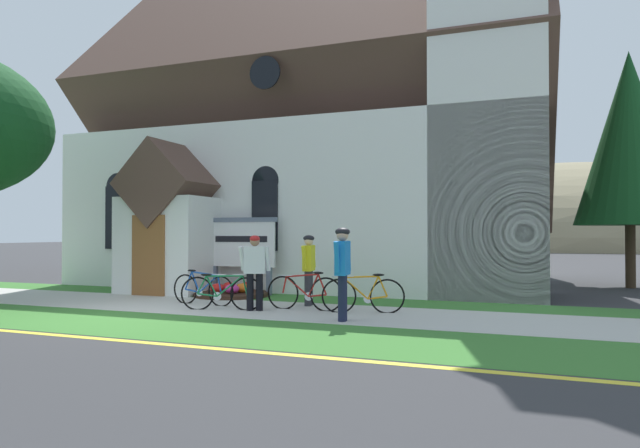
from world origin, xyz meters
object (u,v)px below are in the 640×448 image
object	(u,v)px
bicycle_white	(305,292)
cyclist_in_orange_jersey	(255,267)
roadside_conifer	(629,138)
cyclist_in_blue_jersey	(309,265)
bicycle_yellow	(222,292)
church_sign	(242,244)
bicycle_silver	(202,289)
cyclist_in_yellow_jersey	(343,266)
bicycle_orange	(363,295)

from	to	relation	value
bicycle_white	cyclist_in_orange_jersey	xyz separation A→B (m)	(-0.93, -0.48, 0.54)
roadside_conifer	cyclist_in_orange_jersey	bearing A→B (deg)	-135.16
bicycle_white	cyclist_in_blue_jersey	bearing A→B (deg)	104.40
bicycle_white	bicycle_yellow	bearing A→B (deg)	-160.15
church_sign	bicycle_white	bearing A→B (deg)	-39.50
church_sign	roadside_conifer	xyz separation A→B (m)	(10.04, 5.47, 3.13)
bicycle_yellow	bicycle_silver	xyz separation A→B (m)	(-0.84, 0.59, -0.01)
church_sign	cyclist_in_yellow_jersey	bearing A→B (deg)	-40.57
cyclist_in_yellow_jersey	cyclist_in_blue_jersey	bearing A→B (deg)	127.60
church_sign	cyclist_in_orange_jersey	distance (m)	3.29
bicycle_yellow	cyclist_in_blue_jersey	distance (m)	2.02
church_sign	cyclist_in_orange_jersey	world-z (taller)	church_sign
bicycle_orange	bicycle_white	bearing A→B (deg)	-177.79
cyclist_in_yellow_jersey	roadside_conifer	bearing A→B (deg)	55.43
bicycle_yellow	bicycle_white	xyz separation A→B (m)	(1.65, 0.60, 0.00)
cyclist_in_orange_jersey	bicycle_silver	bearing A→B (deg)	163.47
cyclist_in_orange_jersey	bicycle_yellow	bearing A→B (deg)	-170.48
roadside_conifer	bicycle_yellow	bearing A→B (deg)	-137.14
cyclist_in_orange_jersey	cyclist_in_blue_jersey	distance (m)	1.38
bicycle_white	cyclist_in_blue_jersey	world-z (taller)	cyclist_in_blue_jersey
bicycle_orange	roadside_conifer	world-z (taller)	roadside_conifer
bicycle_silver	cyclist_in_blue_jersey	bearing A→B (deg)	16.42
cyclist_in_orange_jersey	roadside_conifer	distance (m)	12.15
church_sign	bicycle_orange	world-z (taller)	church_sign
bicycle_white	roadside_conifer	world-z (taller)	roadside_conifer
bicycle_silver	cyclist_in_yellow_jersey	bearing A→B (deg)	-16.71
bicycle_orange	bicycle_yellow	world-z (taller)	bicycle_orange
cyclist_in_yellow_jersey	cyclist_in_blue_jersey	world-z (taller)	cyclist_in_yellow_jersey
bicycle_yellow	cyclist_in_blue_jersey	bearing A→B (deg)	40.63
bicycle_orange	cyclist_in_yellow_jersey	bearing A→B (deg)	-93.07
cyclist_in_orange_jersey	cyclist_in_blue_jersey	world-z (taller)	same
church_sign	bicycle_silver	xyz separation A→B (m)	(0.23, -2.26, -0.96)
bicycle_silver	cyclist_in_yellow_jersey	size ratio (longest dim) A/B	0.99
church_sign	bicycle_silver	bearing A→B (deg)	-84.12
church_sign	bicycle_yellow	xyz separation A→B (m)	(1.08, -2.85, -0.95)
bicycle_orange	bicycle_white	size ratio (longest dim) A/B	0.95
cyclist_in_blue_jersey	church_sign	bearing A→B (deg)	148.33
bicycle_orange	bicycle_silver	size ratio (longest dim) A/B	0.96
cyclist_in_orange_jersey	cyclist_in_blue_jersey	size ratio (longest dim) A/B	1.00
bicycle_yellow	cyclist_in_orange_jersey	bearing A→B (deg)	9.52
cyclist_in_yellow_jersey	cyclist_in_orange_jersey	bearing A→B (deg)	163.16
cyclist_in_orange_jersey	church_sign	bearing A→B (deg)	123.39
bicycle_orange	cyclist_in_yellow_jersey	distance (m)	1.35
bicycle_yellow	cyclist_in_yellow_jersey	distance (m)	2.99
cyclist_in_orange_jersey	cyclist_in_blue_jersey	bearing A→B (deg)	56.51
cyclist_in_orange_jersey	roadside_conifer	world-z (taller)	roadside_conifer
bicycle_silver	cyclist_in_orange_jersey	bearing A→B (deg)	-16.53
bicycle_white	cyclist_in_orange_jersey	size ratio (longest dim) A/B	1.09
bicycle_orange	bicycle_yellow	distance (m)	3.00
bicycle_orange	bicycle_yellow	xyz separation A→B (m)	(-2.93, -0.65, 0.00)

